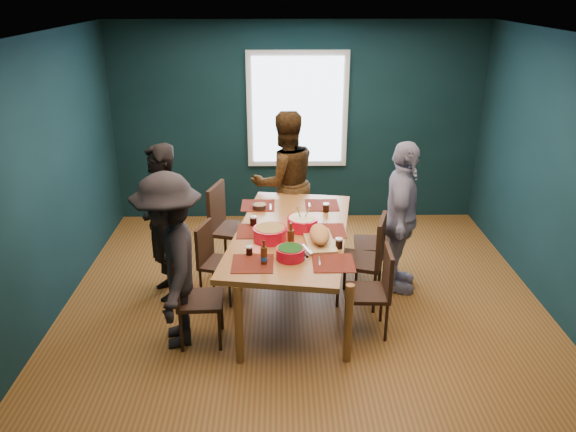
# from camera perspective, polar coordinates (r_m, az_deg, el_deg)

# --- Properties ---
(room) EXTENTS (5.01, 5.01, 2.71)m
(room) POSITION_cam_1_polar(r_m,az_deg,el_deg) (5.56, 1.67, 4.27)
(room) COLOR olive
(room) RESTS_ON ground
(dining_table) EXTENTS (1.40, 2.30, 0.82)m
(dining_table) POSITION_cam_1_polar(r_m,az_deg,el_deg) (5.64, 0.34, -2.27)
(dining_table) COLOR brown
(dining_table) RESTS_ON floor
(chair_left_far) EXTENTS (0.57, 0.57, 1.02)m
(chair_left_far) POSITION_cam_1_polar(r_m,az_deg,el_deg) (6.48, -6.32, -0.51)
(chair_left_far) COLOR black
(chair_left_far) RESTS_ON floor
(chair_left_mid) EXTENTS (0.47, 0.47, 0.83)m
(chair_left_mid) POSITION_cam_1_polar(r_m,az_deg,el_deg) (5.92, -7.65, -4.03)
(chair_left_mid) COLOR black
(chair_left_mid) RESTS_ON floor
(chair_left_near) EXTENTS (0.42, 0.42, 0.89)m
(chair_left_near) POSITION_cam_1_polar(r_m,az_deg,el_deg) (5.22, -9.87, -7.62)
(chair_left_near) COLOR black
(chair_left_near) RESTS_ON floor
(chair_right_far) EXTENTS (0.44, 0.44, 0.89)m
(chair_right_far) POSITION_cam_1_polar(r_m,az_deg,el_deg) (6.30, 9.41, -2.12)
(chair_right_far) COLOR black
(chair_right_far) RESTS_ON floor
(chair_right_mid) EXTENTS (0.55, 0.55, 0.97)m
(chair_right_mid) POSITION_cam_1_polar(r_m,az_deg,el_deg) (5.79, 8.29, -3.81)
(chair_right_mid) COLOR black
(chair_right_mid) RESTS_ON floor
(chair_right_near) EXTENTS (0.40, 0.40, 0.86)m
(chair_right_near) POSITION_cam_1_polar(r_m,az_deg,el_deg) (5.35, 9.01, -6.94)
(chair_right_near) COLOR black
(chair_right_near) RESTS_ON floor
(person_far_left) EXTENTS (0.61, 0.72, 1.67)m
(person_far_left) POSITION_cam_1_polar(r_m,az_deg,el_deg) (5.92, -12.62, -0.69)
(person_far_left) COLOR black
(person_far_left) RESTS_ON floor
(person_back) EXTENTS (1.03, 0.92, 1.75)m
(person_back) POSITION_cam_1_polar(r_m,az_deg,el_deg) (6.84, -0.33, 3.45)
(person_back) COLOR black
(person_back) RESTS_ON floor
(person_right) EXTENTS (0.59, 1.03, 1.66)m
(person_right) POSITION_cam_1_polar(r_m,az_deg,el_deg) (6.02, 11.39, -0.22)
(person_right) COLOR white
(person_right) RESTS_ON floor
(person_near_left) EXTENTS (0.79, 1.16, 1.65)m
(person_near_left) POSITION_cam_1_polar(r_m,az_deg,el_deg) (5.12, -11.82, -4.57)
(person_near_left) COLOR black
(person_near_left) RESTS_ON floor
(bowl_salad) EXTENTS (0.32, 0.32, 0.14)m
(bowl_salad) POSITION_cam_1_polar(r_m,az_deg,el_deg) (5.40, -1.84, -1.76)
(bowl_salad) COLOR red
(bowl_salad) RESTS_ON dining_table
(bowl_dumpling) EXTENTS (0.31, 0.31, 0.29)m
(bowl_dumpling) POSITION_cam_1_polar(r_m,az_deg,el_deg) (5.63, 1.48, -0.70)
(bowl_dumpling) COLOR red
(bowl_dumpling) RESTS_ON dining_table
(bowl_herbs) EXTENTS (0.26, 0.26, 0.11)m
(bowl_herbs) POSITION_cam_1_polar(r_m,az_deg,el_deg) (5.04, 0.24, -3.75)
(bowl_herbs) COLOR red
(bowl_herbs) RESTS_ON dining_table
(cutting_board) EXTENTS (0.34, 0.67, 0.15)m
(cutting_board) POSITION_cam_1_polar(r_m,az_deg,el_deg) (5.36, 3.22, -2.02)
(cutting_board) COLOR tan
(cutting_board) RESTS_ON dining_table
(small_bowl) EXTENTS (0.14, 0.14, 0.06)m
(small_bowl) POSITION_cam_1_polar(r_m,az_deg,el_deg) (6.15, -2.94, 0.96)
(small_bowl) COLOR black
(small_bowl) RESTS_ON dining_table
(beer_bottle_a) EXTENTS (0.06, 0.06, 0.23)m
(beer_bottle_a) POSITION_cam_1_polar(r_m,az_deg,el_deg) (4.94, -2.46, -4.04)
(beer_bottle_a) COLOR #4C220D
(beer_bottle_a) RESTS_ON dining_table
(beer_bottle_b) EXTENTS (0.07, 0.07, 0.25)m
(beer_bottle_b) POSITION_cam_1_polar(r_m,az_deg,el_deg) (5.22, 0.28, -2.28)
(beer_bottle_b) COLOR #4C220D
(beer_bottle_b) RESTS_ON dining_table
(cola_glass_a) EXTENTS (0.06, 0.06, 0.09)m
(cola_glass_a) POSITION_cam_1_polar(r_m,az_deg,el_deg) (5.12, -3.96, -3.49)
(cola_glass_a) COLOR black
(cola_glass_a) RESTS_ON dining_table
(cola_glass_b) EXTENTS (0.07, 0.07, 0.10)m
(cola_glass_b) POSITION_cam_1_polar(r_m,az_deg,el_deg) (5.26, 5.21, -2.73)
(cola_glass_b) COLOR black
(cola_glass_b) RESTS_ON dining_table
(cola_glass_c) EXTENTS (0.07, 0.07, 0.10)m
(cola_glass_c) POSITION_cam_1_polar(r_m,az_deg,el_deg) (6.08, 3.87, 0.89)
(cola_glass_c) COLOR black
(cola_glass_c) RESTS_ON dining_table
(cola_glass_d) EXTENTS (0.07, 0.07, 0.10)m
(cola_glass_d) POSITION_cam_1_polar(r_m,az_deg,el_deg) (5.73, -3.55, -0.46)
(cola_glass_d) COLOR black
(cola_glass_d) RESTS_ON dining_table
(napkin_a) EXTENTS (0.13, 0.13, 0.00)m
(napkin_a) POSITION_cam_1_polar(r_m,az_deg,el_deg) (5.64, 3.77, -1.48)
(napkin_a) COLOR #E46F60
(napkin_a) RESTS_ON dining_table
(napkin_b) EXTENTS (0.21, 0.21, 0.00)m
(napkin_b) POSITION_cam_1_polar(r_m,az_deg,el_deg) (5.25, -3.43, -3.37)
(napkin_b) COLOR #E46F60
(napkin_b) RESTS_ON dining_table
(napkin_c) EXTENTS (0.16, 0.16, 0.00)m
(napkin_c) POSITION_cam_1_polar(r_m,az_deg,el_deg) (5.02, 4.33, -4.63)
(napkin_c) COLOR #E46F60
(napkin_c) RESTS_ON dining_table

